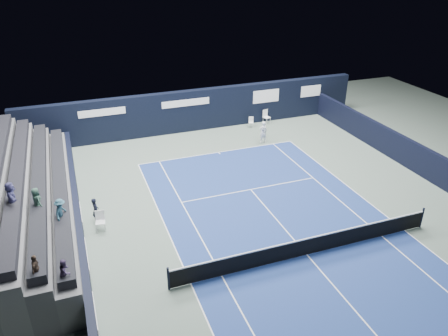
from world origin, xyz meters
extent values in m
plane|color=#58695C|center=(0.00, 2.00, 0.00)|extent=(48.00, 48.00, 0.00)
cube|color=navy|center=(0.00, 0.00, 0.00)|extent=(10.97, 23.77, 0.01)
cube|color=black|center=(10.50, 6.00, 0.90)|extent=(0.30, 22.00, 1.80)
cube|color=white|center=(3.94, 15.43, 0.38)|extent=(0.47, 0.46, 0.03)
cube|color=white|center=(4.01, 15.58, 0.60)|extent=(0.34, 0.17, 0.43)
cylinder|color=white|center=(4.14, 15.50, 0.19)|extent=(0.02, 0.02, 0.38)
cylinder|color=white|center=(3.86, 15.63, 0.19)|extent=(0.02, 0.02, 0.38)
cylinder|color=white|center=(4.03, 15.24, 0.19)|extent=(0.02, 0.02, 0.38)
cylinder|color=white|center=(3.75, 15.36, 0.19)|extent=(0.02, 0.02, 0.38)
cube|color=white|center=(4.02, 15.60, 0.67)|extent=(0.29, 0.18, 0.27)
cube|color=white|center=(5.43, 15.75, 0.51)|extent=(0.59, 0.57, 0.05)
cube|color=white|center=(5.38, 15.96, 0.80)|extent=(0.47, 0.16, 0.57)
cylinder|color=white|center=(5.58, 15.99, 0.25)|extent=(0.03, 0.03, 0.51)
cylinder|color=white|center=(5.18, 15.88, 0.25)|extent=(0.03, 0.03, 0.51)
cylinder|color=white|center=(5.69, 15.61, 0.25)|extent=(0.03, 0.03, 0.51)
cylinder|color=white|center=(5.29, 15.51, 0.25)|extent=(0.03, 0.03, 0.51)
cube|color=white|center=(-8.52, 5.22, 0.48)|extent=(0.52, 0.50, 0.04)
cube|color=white|center=(-8.49, 5.42, 0.76)|extent=(0.46, 0.10, 0.54)
cylinder|color=white|center=(-8.30, 5.37, 0.24)|extent=(0.03, 0.03, 0.48)
cylinder|color=white|center=(-8.68, 5.43, 0.24)|extent=(0.03, 0.03, 0.48)
cylinder|color=white|center=(-8.35, 5.01, 0.24)|extent=(0.03, 0.03, 0.48)
cylinder|color=white|center=(-8.74, 5.06, 0.24)|extent=(0.03, 0.03, 0.48)
imported|color=black|center=(-8.63, 6.08, 0.68)|extent=(0.42, 0.56, 1.36)
cube|color=white|center=(0.00, 11.88, 0.01)|extent=(10.97, 0.06, 0.00)
cube|color=white|center=(5.49, 0.00, 0.01)|extent=(0.06, 23.77, 0.00)
cube|color=white|center=(-5.49, 0.00, 0.01)|extent=(0.06, 23.77, 0.00)
cube|color=white|center=(4.12, 0.00, 0.01)|extent=(0.06, 23.77, 0.00)
cube|color=white|center=(-4.12, 0.00, 0.01)|extent=(0.06, 23.77, 0.00)
cube|color=white|center=(0.00, 6.40, 0.01)|extent=(8.23, 0.06, 0.00)
cube|color=white|center=(0.00, 0.00, 0.01)|extent=(0.06, 12.80, 0.00)
cube|color=white|center=(0.00, 11.73, 0.01)|extent=(0.06, 0.30, 0.00)
cylinder|color=black|center=(6.40, 0.00, 0.55)|extent=(0.10, 0.10, 1.10)
cylinder|color=black|center=(-6.40, 0.00, 0.55)|extent=(0.10, 0.10, 1.10)
cube|color=black|center=(0.00, 0.00, 0.46)|extent=(12.80, 0.03, 0.86)
cube|color=white|center=(0.00, 0.00, 0.91)|extent=(12.80, 0.05, 0.06)
cube|color=black|center=(0.00, 16.50, 1.55)|extent=(26.00, 0.60, 3.10)
cube|color=silver|center=(-7.00, 16.18, 2.30)|extent=(3.20, 0.02, 0.50)
cube|color=silver|center=(-1.00, 16.18, 2.30)|extent=(3.60, 0.02, 0.50)
cube|color=silver|center=(5.50, 16.18, 2.10)|extent=(2.20, 0.02, 1.00)
cube|color=silver|center=(9.50, 16.18, 2.10)|extent=(1.80, 0.02, 0.90)
cube|color=black|center=(-9.50, 6.00, 0.60)|extent=(0.30, 22.00, 1.20)
cube|color=silver|center=(-9.33, -1.00, 0.60)|extent=(0.02, 2.00, 0.45)
cube|color=silver|center=(-9.33, 2.50, 0.60)|extent=(0.02, 2.40, 0.45)
cube|color=silver|center=(-9.33, 6.00, 0.60)|extent=(0.02, 2.00, 0.45)
cube|color=#4D4E50|center=(-10.10, 7.00, 0.82)|extent=(0.90, 16.00, 1.65)
cube|color=#464548|center=(-11.00, 7.00, 1.05)|extent=(0.90, 16.00, 2.10)
cube|color=#555558|center=(-11.90, 7.00, 1.27)|extent=(0.90, 16.00, 2.55)
cube|color=#4A4A4C|center=(-12.80, 7.00, 1.50)|extent=(0.90, 16.00, 3.00)
cube|color=black|center=(-10.10, 7.00, 1.85)|extent=(0.63, 15.20, 0.40)
cube|color=black|center=(-11.00, 7.00, 2.30)|extent=(0.63, 15.20, 0.40)
cube|color=black|center=(-11.90, 7.00, 2.75)|extent=(0.63, 15.20, 0.40)
imported|color=#403152|center=(-10.10, -0.22, 2.17)|extent=(0.54, 0.61, 1.05)
imported|color=#2A5163|center=(-10.10, 3.81, 2.27)|extent=(0.74, 0.92, 1.24)
imported|color=#4C392D|center=(-11.00, -0.24, 2.61)|extent=(0.37, 0.64, 1.03)
imported|color=#2B473B|center=(-11.00, 4.38, 2.70)|extent=(0.56, 0.68, 1.20)
imported|color=#3C3B6B|center=(-11.90, 4.22, 3.19)|extent=(0.49, 1.22, 1.29)
imported|color=white|center=(3.54, 12.42, 0.80)|extent=(0.61, 0.43, 1.60)
cylinder|color=black|center=(3.39, 12.12, 1.05)|extent=(0.03, 0.29, 0.13)
torus|color=black|center=(3.39, 11.87, 1.15)|extent=(0.30, 0.13, 0.29)
camera|label=1|loc=(-9.05, -13.57, 12.41)|focal=35.00mm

